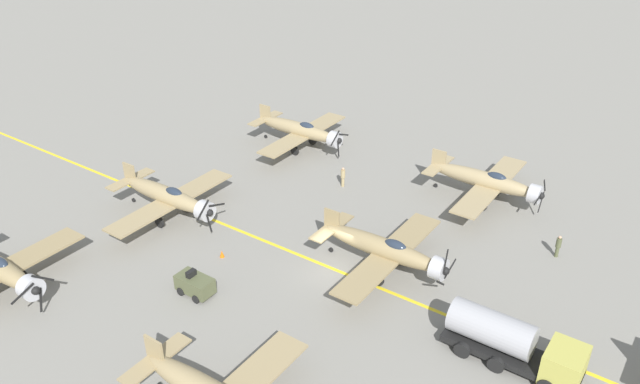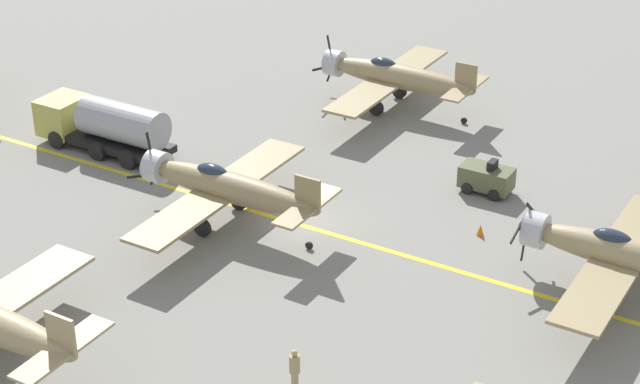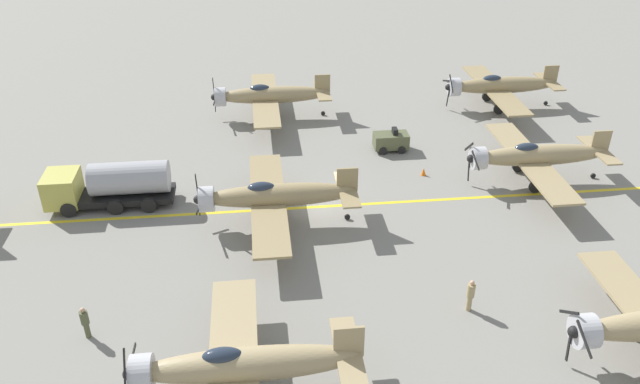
% 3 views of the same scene
% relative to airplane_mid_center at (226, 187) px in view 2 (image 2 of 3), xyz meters
% --- Properties ---
extents(ground_plane, '(400.00, 400.00, 0.00)m').
position_rel_airplane_mid_center_xyz_m(ground_plane, '(1.70, -3.57, -2.01)').
color(ground_plane, gray).
extents(taxiway_stripe, '(0.30, 160.00, 0.01)m').
position_rel_airplane_mid_center_xyz_m(taxiway_stripe, '(1.70, -3.57, -2.01)').
color(taxiway_stripe, yellow).
rests_on(taxiway_stripe, ground).
extents(airplane_mid_center, '(12.00, 9.98, 3.79)m').
position_rel_airplane_mid_center_xyz_m(airplane_mid_center, '(0.00, 0.00, 0.00)').
color(airplane_mid_center, '#968158').
rests_on(airplane_mid_center, ground).
extents(airplane_near_center, '(12.00, 9.98, 3.65)m').
position_rel_airplane_mid_center_xyz_m(airplane_near_center, '(3.42, -18.02, -0.00)').
color(airplane_near_center, '#9E8961').
rests_on(airplane_near_center, ground).
extents(airplane_mid_right, '(12.00, 9.98, 3.74)m').
position_rel_airplane_mid_center_xyz_m(airplane_mid_right, '(16.61, -0.38, 0.00)').
color(airplane_mid_right, '#9B875E').
rests_on(airplane_mid_right, ground).
extents(fuel_tanker, '(2.67, 8.00, 2.98)m').
position_rel_airplane_mid_center_xyz_m(fuel_tanker, '(3.44, 10.45, -0.50)').
color(fuel_tanker, black).
rests_on(fuel_tanker, ground).
extents(tow_tractor, '(1.57, 2.60, 1.79)m').
position_rel_airplane_mid_center_xyz_m(tow_tractor, '(9.37, -9.31, -1.22)').
color(tow_tractor, '#515638').
rests_on(tow_tractor, ground).
extents(ground_crew_inspecting, '(0.41, 0.41, 1.86)m').
position_rel_airplane_mid_center_xyz_m(ground_crew_inspecting, '(-9.15, -9.45, -0.99)').
color(ground_crew_inspecting, tan).
rests_on(ground_crew_inspecting, ground).
extents(traffic_cone, '(0.36, 0.36, 0.55)m').
position_rel_airplane_mid_center_xyz_m(traffic_cone, '(5.15, -10.80, -1.74)').
color(traffic_cone, orange).
rests_on(traffic_cone, ground).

